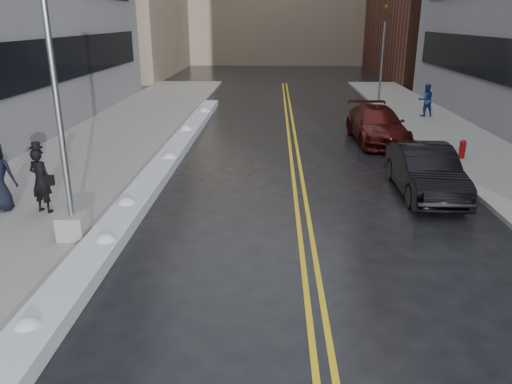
# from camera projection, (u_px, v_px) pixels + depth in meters

# --- Properties ---
(ground) EXTENTS (160.00, 160.00, 0.00)m
(ground) POSITION_uv_depth(u_px,v_px,m) (194.00, 286.00, 10.48)
(ground) COLOR black
(ground) RESTS_ON ground
(sidewalk_west) EXTENTS (5.50, 50.00, 0.15)m
(sidewalk_west) POSITION_uv_depth(u_px,v_px,m) (90.00, 156.00, 20.10)
(sidewalk_west) COLOR gray
(sidewalk_west) RESTS_ON ground
(sidewalk_east) EXTENTS (4.00, 50.00, 0.15)m
(sidewalk_east) POSITION_uv_depth(u_px,v_px,m) (487.00, 160.00, 19.55)
(sidewalk_east) COLOR gray
(sidewalk_east) RESTS_ON ground
(lane_line_left) EXTENTS (0.12, 50.00, 0.01)m
(lane_line_left) POSITION_uv_depth(u_px,v_px,m) (291.00, 160.00, 19.84)
(lane_line_left) COLOR gold
(lane_line_left) RESTS_ON ground
(lane_line_right) EXTENTS (0.12, 50.00, 0.01)m
(lane_line_right) POSITION_uv_depth(u_px,v_px,m) (299.00, 160.00, 19.83)
(lane_line_right) COLOR gold
(lane_line_right) RESTS_ON ground
(snow_ridge) EXTENTS (0.90, 30.00, 0.34)m
(snow_ridge) POSITION_uv_depth(u_px,v_px,m) (161.00, 169.00, 18.06)
(snow_ridge) COLOR silver
(snow_ridge) RESTS_ON ground
(lamppost) EXTENTS (0.65, 0.65, 7.62)m
(lamppost) POSITION_uv_depth(u_px,v_px,m) (62.00, 144.00, 11.65)
(lamppost) COLOR gray
(lamppost) RESTS_ON sidewalk_west
(fire_hydrant) EXTENTS (0.26, 0.26, 0.73)m
(fire_hydrant) POSITION_uv_depth(u_px,v_px,m) (462.00, 148.00, 19.43)
(fire_hydrant) COLOR maroon
(fire_hydrant) RESTS_ON sidewalk_east
(traffic_signal) EXTENTS (0.16, 0.20, 6.00)m
(traffic_signal) POSITION_uv_depth(u_px,v_px,m) (383.00, 51.00, 31.72)
(traffic_signal) COLOR gray
(traffic_signal) RESTS_ON sidewalk_east
(pedestrian_fedora) EXTENTS (0.77, 0.63, 1.84)m
(pedestrian_fedora) POSITION_uv_depth(u_px,v_px,m) (41.00, 180.00, 13.82)
(pedestrian_fedora) COLOR black
(pedestrian_fedora) RESTS_ON sidewalk_west
(pedestrian_east) EXTENTS (0.96, 0.80, 1.79)m
(pedestrian_east) POSITION_uv_depth(u_px,v_px,m) (426.00, 100.00, 27.69)
(pedestrian_east) COLOR navy
(pedestrian_east) RESTS_ON sidewalk_east
(car_black) EXTENTS (1.69, 4.73, 1.55)m
(car_black) POSITION_uv_depth(u_px,v_px,m) (425.00, 171.00, 15.73)
(car_black) COLOR black
(car_black) RESTS_ON ground
(car_maroon) EXTENTS (2.34, 5.36, 1.54)m
(car_maroon) POSITION_uv_depth(u_px,v_px,m) (377.00, 125.00, 22.60)
(car_maroon) COLOR #390A09
(car_maroon) RESTS_ON ground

